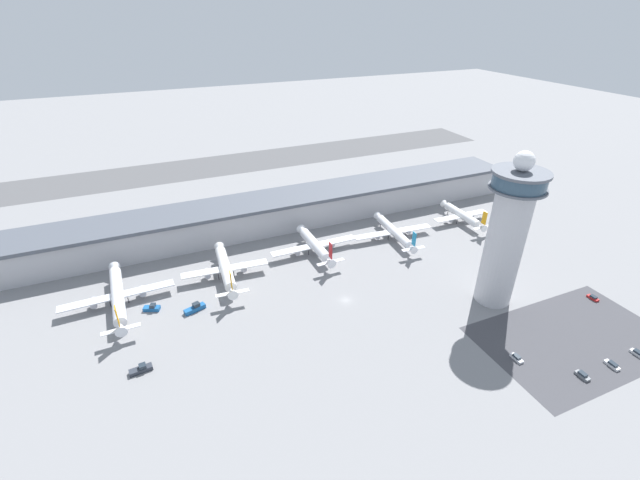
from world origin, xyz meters
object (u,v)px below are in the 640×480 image
control_tower (507,233)px  service_truck_fuel (141,369)px  airplane_gate_bravo (225,269)px  car_grey_coupe (612,365)px  airplane_gate_delta (394,232)px  service_truck_catering (152,308)px  airplane_gate_alpha (118,296)px  airplane_gate_echo (462,215)px  car_white_wagon (517,358)px  service_truck_baggage (195,308)px  car_silver_sedan (593,298)px  airplane_gate_charlie (315,245)px  car_green_van (582,375)px  car_maroon_suv (638,354)px

control_tower → service_truck_fuel: size_ratio=8.29×
airplane_gate_bravo → car_grey_coupe: 138.31m
airplane_gate_delta → service_truck_catering: size_ratio=6.32×
airplane_gate_delta → car_grey_coupe: airplane_gate_delta is taller
airplane_gate_bravo → service_truck_catering: airplane_gate_bravo is taller
service_truck_catering → service_truck_fuel: bearing=-100.1°
airplane_gate_alpha → airplane_gate_echo: airplane_gate_alpha is taller
service_truck_fuel → service_truck_catering: bearing=79.9°
airplane_gate_bravo → car_white_wagon: bearing=-47.6°
service_truck_fuel → car_grey_coupe: 145.91m
service_truck_baggage → airplane_gate_bravo: bearing=47.0°
airplane_gate_echo → car_silver_sedan: airplane_gate_echo is taller
service_truck_fuel → airplane_gate_echo: bearing=15.2°
airplane_gate_echo → car_white_wagon: size_ratio=7.51×
airplane_gate_echo → service_truck_fuel: 163.22m
service_truck_catering → service_truck_fuel: 30.78m
airplane_gate_charlie → service_truck_fuel: airplane_gate_charlie is taller
airplane_gate_bravo → car_green_van: bearing=-47.5°
car_green_van → airplane_gate_charlie: bearing=114.9°
airplane_gate_echo → car_white_wagon: bearing=-119.4°
airplane_gate_charlie → service_truck_baggage: bearing=-160.1°
service_truck_catering → airplane_gate_bravo: bearing=18.0°
service_truck_catering → service_truck_baggage: 15.99m
car_silver_sedan → car_white_wagon: 52.63m
car_silver_sedan → car_maroon_suv: (-13.75, -26.44, 0.00)m
airplane_gate_alpha → car_maroon_suv: size_ratio=9.50×
airplane_gate_charlie → car_silver_sedan: size_ratio=9.52×
service_truck_baggage → car_silver_sedan: 150.54m
airplane_gate_echo → car_green_van: size_ratio=7.39×
airplane_gate_echo → service_truck_fuel: bearing=-164.8°
control_tower → airplane_gate_delta: size_ratio=1.45×
control_tower → airplane_gate_alpha: control_tower is taller
service_truck_catering → control_tower: bearing=-20.1°
airplane_gate_charlie → car_green_van: size_ratio=9.24×
airplane_gate_charlie → car_white_wagon: (33.43, -85.94, -3.73)m
car_silver_sedan → car_green_van: bearing=-146.0°
service_truck_catering → airplane_gate_delta: bearing=6.0°
control_tower → car_grey_coupe: control_tower is taller
service_truck_baggage → control_tower: bearing=-19.5°
airplane_gate_charlie → service_truck_fuel: (-76.31, -44.11, -3.47)m
car_green_van → service_truck_fuel: bearing=155.7°
service_truck_fuel → airplane_gate_alpha: bearing=98.1°
airplane_gate_echo → service_truck_baggage: size_ratio=3.95×
airplane_gate_alpha → car_green_van: (127.90, -93.39, -3.81)m
airplane_gate_echo → service_truck_catering: bearing=-175.3°
service_truck_fuel → control_tower: bearing=-6.2°
car_maroon_suv → car_green_van: size_ratio=1.08×
control_tower → airplane_gate_bravo: (-90.26, 53.70, -23.81)m
airplane_gate_delta → control_tower: bearing=-80.6°
airplane_gate_delta → car_silver_sedan: size_ratio=9.41×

